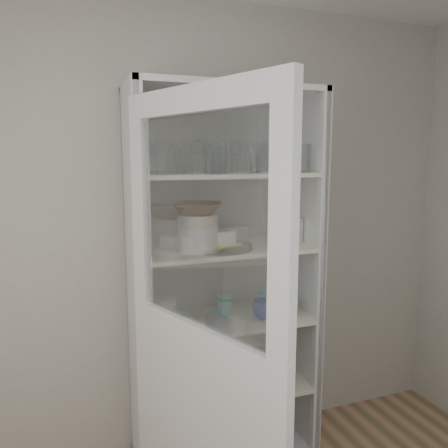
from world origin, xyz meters
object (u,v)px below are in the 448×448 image
object	(u,v)px
glass_platter	(221,247)
goblet_2	(236,155)
mug_teal	(267,301)
white_canister	(165,310)
yellow_trivet	(221,244)
plate_stack_front	(198,239)
mug_blue	(265,309)
cupboard_door	(201,381)
measuring_cups	(182,323)
cream_dish	(180,391)
goblet_3	(267,156)
plate_stack_back	(175,240)
goblet_0	(148,156)
white_ramekin	(221,236)
cream_bowl	(198,221)
mug_white	(288,309)
teal_jar	(225,305)
grey_bowl_stack	(291,230)
tin_box	(259,375)
pantry_cabinet	(220,300)
terracotta_bowl	(198,208)
goblet_1	(198,154)

from	to	relation	value
glass_platter	goblet_2	bearing A→B (deg)	45.90
mug_teal	white_canister	bearing A→B (deg)	165.97
glass_platter	yellow_trivet	bearing A→B (deg)	0.00
plate_stack_front	mug_blue	xyz separation A→B (m)	(0.36, -0.05, -0.41)
cupboard_door	mug_teal	size ratio (longest dim) A/B	18.63
measuring_cups	cream_dish	distance (m)	0.39
goblet_3	glass_platter	size ratio (longest dim) A/B	0.51
plate_stack_back	goblet_2	bearing A→B (deg)	-5.76
mug_teal	goblet_0	bearing A→B (deg)	162.61
goblet_0	plate_stack_back	bearing A→B (deg)	23.35
white_ramekin	cream_dish	xyz separation A→B (m)	(-0.24, 0.00, -0.83)
goblet_0	cream_bowl	size ratio (longest dim) A/B	0.83
mug_white	teal_jar	bearing A→B (deg)	158.76
goblet_0	mug_blue	xyz separation A→B (m)	(0.59, -0.17, -0.83)
cupboard_door	goblet_2	xyz separation A→B (m)	(0.44, 0.75, 0.88)
goblet_2	grey_bowl_stack	bearing A→B (deg)	-18.73
cream_bowl	goblet_2	bearing A→B (deg)	29.10
plate_stack_front	grey_bowl_stack	xyz separation A→B (m)	(0.57, 0.05, 0.01)
yellow_trivet	teal_jar	size ratio (longest dim) A/B	1.55
cupboard_door	tin_box	size ratio (longest dim) A/B	11.18
plate_stack_back	mug_teal	xyz separation A→B (m)	(0.52, -0.10, -0.38)
goblet_2	white_canister	bearing A→B (deg)	-171.00
pantry_cabinet	cream_bowl	xyz separation A→B (m)	(-0.16, -0.11, 0.48)
goblet_0	terracotta_bowl	size ratio (longest dim) A/B	0.67
pantry_cabinet	plate_stack_front	size ratio (longest dim) A/B	9.80
mug_white	measuring_cups	xyz separation A→B (m)	(-0.60, 0.06, -0.03)
goblet_3	measuring_cups	xyz separation A→B (m)	(-0.55, -0.15, -0.87)
cream_dish	cupboard_door	bearing A→B (deg)	-96.16
glass_platter	mug_teal	xyz separation A→B (m)	(0.31, 0.08, -0.36)
goblet_1	white_ramekin	world-z (taller)	goblet_1
yellow_trivet	mug_blue	world-z (taller)	yellow_trivet
goblet_3	cream_dish	size ratio (longest dim) A/B	0.79
cupboard_door	goblet_0	bearing A→B (deg)	162.40
mug_blue	measuring_cups	distance (m)	0.46
goblet_0	cream_bowl	world-z (taller)	goblet_0
goblet_2	goblet_0	bearing A→B (deg)	-176.62
yellow_trivet	terracotta_bowl	bearing A→B (deg)	-178.47
plate_stack_front	grey_bowl_stack	world-z (taller)	grey_bowl_stack
white_ramekin	measuring_cups	bearing A→B (deg)	-175.94
cream_dish	tin_box	bearing A→B (deg)	3.50
glass_platter	goblet_1	bearing A→B (deg)	131.08
goblet_1	mug_teal	world-z (taller)	goblet_1
teal_jar	tin_box	size ratio (longest dim) A/B	0.56
cream_bowl	tin_box	world-z (taller)	cream_bowl
goblet_2	mug_blue	distance (m)	0.87
terracotta_bowl	mug_teal	size ratio (longest dim) A/B	2.35
white_canister	goblet_2	bearing A→B (deg)	9.00
mug_teal	white_ramekin	bearing A→B (deg)	-179.91
terracotta_bowl	teal_jar	world-z (taller)	terracotta_bowl
yellow_trivet	grey_bowl_stack	world-z (taller)	grey_bowl_stack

